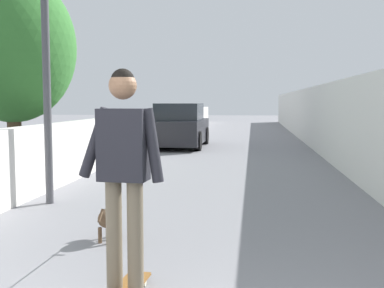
# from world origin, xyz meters

# --- Properties ---
(ground_plane) EXTENTS (80.00, 80.00, 0.00)m
(ground_plane) POSITION_xyz_m (14.00, 0.00, 0.00)
(ground_plane) COLOR gray
(wall_left) EXTENTS (48.00, 0.30, 1.19)m
(wall_left) POSITION_xyz_m (12.00, 2.93, 0.59)
(wall_left) COLOR silver
(wall_left) RESTS_ON ground
(fence_right) EXTENTS (48.00, 0.30, 2.11)m
(fence_right) POSITION_xyz_m (12.00, -2.93, 1.06)
(fence_right) COLOR silver
(fence_right) RESTS_ON ground
(tree_left_mid) EXTENTS (2.66, 2.66, 4.32)m
(tree_left_mid) POSITION_xyz_m (7.50, 4.25, 2.73)
(tree_left_mid) COLOR brown
(tree_left_mid) RESTS_ON ground
(lamp_post) EXTENTS (0.36, 0.36, 4.59)m
(lamp_post) POSITION_xyz_m (5.03, 2.38, 3.11)
(lamp_post) COLOR #4C4C51
(lamp_post) RESTS_ON ground
(person_skateboarder) EXTENTS (0.25, 0.71, 1.77)m
(person_skateboarder) POSITION_xyz_m (1.65, 0.23, 1.13)
(person_skateboarder) COLOR #726651
(person_skateboarder) RESTS_ON skateboard
(dog) EXTENTS (1.87, 0.75, 1.06)m
(dog) POSITION_xyz_m (3.22, 0.84, 0.28)
(dog) COLOR brown
(dog) RESTS_ON ground
(car_near) EXTENTS (3.94, 1.80, 1.54)m
(car_near) POSITION_xyz_m (14.54, 1.78, 0.71)
(car_near) COLOR black
(car_near) RESTS_ON ground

